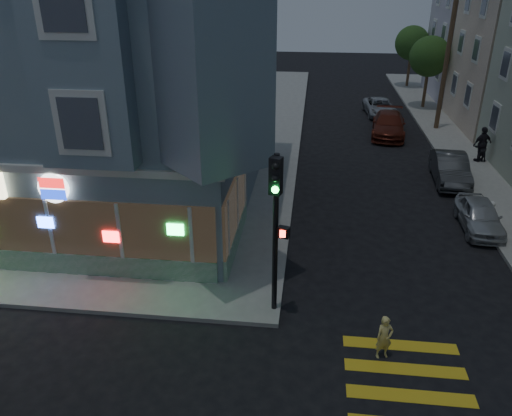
% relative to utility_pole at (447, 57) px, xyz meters
% --- Properties ---
extents(ground, '(120.00, 120.00, 0.00)m').
position_rel_utility_pole_xyz_m(ground, '(-12.00, -24.00, -4.80)').
color(ground, black).
rests_on(ground, ground).
extents(sidewalk_nw, '(33.00, 42.00, 0.15)m').
position_rel_utility_pole_xyz_m(sidewalk_nw, '(-25.50, -1.00, -4.72)').
color(sidewalk_nw, gray).
rests_on(sidewalk_nw, ground).
extents(corner_building, '(14.60, 14.60, 11.40)m').
position_rel_utility_pole_xyz_m(corner_building, '(-18.00, -13.02, 1.02)').
color(corner_building, slate).
rests_on(corner_building, sidewalk_nw).
extents(utility_pole, '(2.20, 0.30, 9.00)m').
position_rel_utility_pole_xyz_m(utility_pole, '(0.00, 0.00, 0.00)').
color(utility_pole, '#4C3826').
rests_on(utility_pole, sidewalk_ne).
extents(street_tree_near, '(3.00, 3.00, 5.30)m').
position_rel_utility_pole_xyz_m(street_tree_near, '(0.20, 6.00, -0.86)').
color(street_tree_near, '#4C3826').
rests_on(street_tree_near, sidewalk_ne).
extents(street_tree_far, '(3.00, 3.00, 5.30)m').
position_rel_utility_pole_xyz_m(street_tree_far, '(0.20, 14.00, -0.86)').
color(street_tree_far, '#4C3826').
rests_on(street_tree_far, sidewalk_ne).
extents(running_child, '(0.55, 0.44, 1.31)m').
position_rel_utility_pole_xyz_m(running_child, '(-6.06, -22.86, -4.14)').
color(running_child, '#DCCA70').
rests_on(running_child, ground).
extents(pedestrian_a, '(0.80, 0.65, 1.54)m').
position_rel_utility_pole_xyz_m(pedestrian_a, '(1.00, -6.47, -3.88)').
color(pedestrian_a, black).
rests_on(pedestrian_a, sidewalk_ne).
extents(pedestrian_b, '(1.24, 0.89, 1.95)m').
position_rel_utility_pole_xyz_m(pedestrian_b, '(1.00, -6.52, -3.67)').
color(pedestrian_b, black).
rests_on(pedestrian_b, sidewalk_ne).
extents(parked_car_a, '(1.54, 3.65, 1.23)m').
position_rel_utility_pole_xyz_m(parked_car_a, '(-1.30, -14.65, -4.18)').
color(parked_car_a, '#B4B8BC').
rests_on(parked_car_a, ground).
extents(parked_car_b, '(1.77, 4.40, 1.42)m').
position_rel_utility_pole_xyz_m(parked_car_b, '(-1.30, -9.45, -4.09)').
color(parked_car_b, '#3C3F41').
rests_on(parked_car_b, ground).
extents(parked_car_c, '(2.65, 5.24, 1.46)m').
position_rel_utility_pole_xyz_m(parked_car_c, '(-3.40, -1.68, -4.07)').
color(parked_car_c, maroon).
rests_on(parked_car_c, ground).
extents(parked_car_d, '(2.36, 4.51, 1.21)m').
position_rel_utility_pole_xyz_m(parked_car_d, '(-3.40, 3.52, -4.19)').
color(parked_car_d, '#A3A7AE').
rests_on(parked_car_d, ground).
extents(traffic_signal, '(0.63, 0.57, 5.06)m').
position_rel_utility_pole_xyz_m(traffic_signal, '(-9.18, -21.33, -1.23)').
color(traffic_signal, black).
rests_on(traffic_signal, sidewalk_nw).
extents(fire_hydrant, '(0.51, 0.29, 0.88)m').
position_rel_utility_pole_xyz_m(fire_hydrant, '(-0.70, -14.09, -4.18)').
color(fire_hydrant, silver).
rests_on(fire_hydrant, sidewalk_ne).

